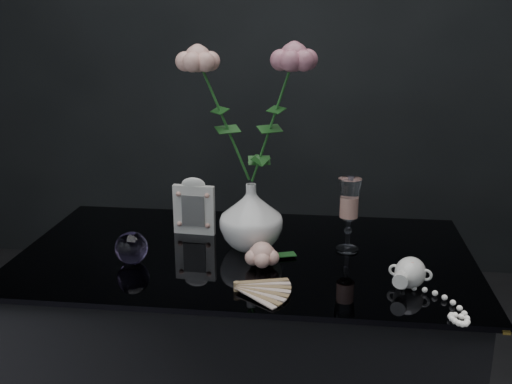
% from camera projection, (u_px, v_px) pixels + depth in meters
% --- Properties ---
extents(vase, '(0.16, 0.16, 0.16)m').
position_uv_depth(vase, '(251.00, 216.00, 1.41)').
color(vase, white).
rests_on(vase, table).
extents(wine_glass, '(0.06, 0.06, 0.18)m').
position_uv_depth(wine_glass, '(349.00, 215.00, 1.39)').
color(wine_glass, white).
rests_on(wine_glass, table).
extents(picture_frame, '(0.12, 0.09, 0.15)m').
position_uv_depth(picture_frame, '(194.00, 206.00, 1.50)').
color(picture_frame, silver).
rests_on(picture_frame, table).
extents(paperweight, '(0.09, 0.09, 0.07)m').
position_uv_depth(paperweight, '(131.00, 248.00, 1.33)').
color(paperweight, '#8B72B9').
rests_on(paperweight, table).
extents(paper_fan, '(0.26, 0.23, 0.02)m').
position_uv_depth(paper_fan, '(237.00, 286.00, 1.21)').
color(paper_fan, beige).
rests_on(paper_fan, table).
extents(loose_rose, '(0.16, 0.19, 0.06)m').
position_uv_depth(loose_rose, '(262.00, 254.00, 1.32)').
color(loose_rose, '#F3AE9D').
rests_on(loose_rose, table).
extents(pearl_jar, '(0.27, 0.28, 0.07)m').
position_uv_depth(pearl_jar, '(410.00, 271.00, 1.22)').
color(pearl_jar, white).
rests_on(pearl_jar, table).
extents(roses, '(0.29, 0.11, 0.38)m').
position_uv_depth(roses, '(249.00, 105.00, 1.34)').
color(roses, '#EAA898').
rests_on(roses, vase).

